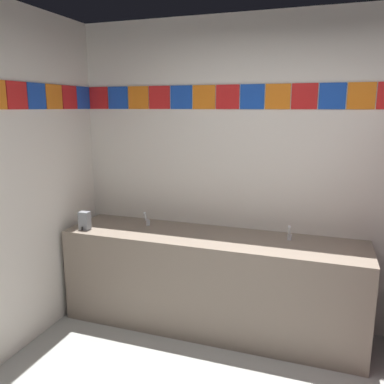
# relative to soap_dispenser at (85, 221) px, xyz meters

# --- Properties ---
(wall_back) EXTENTS (4.18, 0.09, 2.63)m
(wall_back) POSITION_rel_soap_dispenser_xyz_m (1.88, 0.53, 0.42)
(wall_back) COLOR silver
(wall_back) RESTS_ON ground_plane
(vanity_counter) EXTENTS (2.53, 0.61, 0.82)m
(vanity_counter) POSITION_rel_soap_dispenser_xyz_m (1.10, 0.19, -0.48)
(vanity_counter) COLOR gray
(vanity_counter) RESTS_ON ground_plane
(faucet_left) EXTENTS (0.04, 0.10, 0.14)m
(faucet_left) POSITION_rel_soap_dispenser_xyz_m (0.47, 0.28, -0.03)
(faucet_left) COLOR silver
(faucet_left) RESTS_ON vanity_counter
(faucet_right) EXTENTS (0.04, 0.10, 0.14)m
(faucet_right) POSITION_rel_soap_dispenser_xyz_m (1.74, 0.28, -0.03)
(faucet_right) COLOR silver
(faucet_right) RESTS_ON vanity_counter
(soap_dispenser) EXTENTS (0.09, 0.09, 0.16)m
(soap_dispenser) POSITION_rel_soap_dispenser_xyz_m (0.00, 0.00, 0.00)
(soap_dispenser) COLOR gray
(soap_dispenser) RESTS_ON vanity_counter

